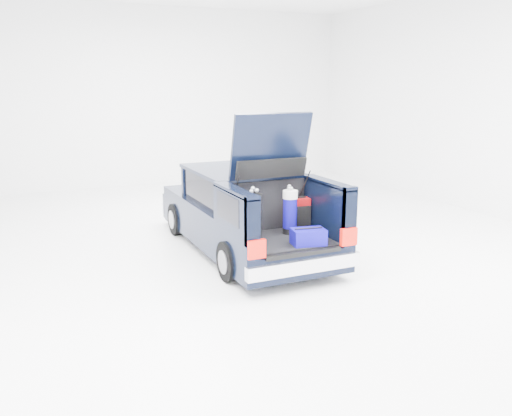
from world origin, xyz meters
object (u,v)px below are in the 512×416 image
red_suitcase (299,214)px  black_golf_bag (254,219)px  blue_duffel (308,237)px  blue_golf_bag (290,212)px  car (242,212)px

red_suitcase → black_golf_bag: size_ratio=0.63×
blue_duffel → blue_golf_bag: bearing=97.2°
black_golf_bag → blue_golf_bag: (0.74, 0.29, -0.03)m
car → blue_duffel: bearing=-84.1°
red_suitcase → blue_golf_bag: (-0.26, -0.17, 0.10)m
car → black_golf_bag: bearing=-106.9°
red_suitcase → blue_golf_bag: size_ratio=0.69×
car → black_golf_bag: car is taller
blue_golf_bag → blue_duffel: size_ratio=1.46×
car → blue_golf_bag: bearing=-80.0°
car → black_golf_bag: (-0.50, -1.65, 0.31)m
car → blue_golf_bag: 1.41m
red_suitcase → black_golf_bag: bearing=-146.7°
blue_duffel → red_suitcase: bearing=80.3°
black_golf_bag → red_suitcase: bearing=19.5°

